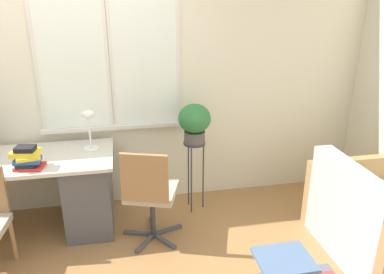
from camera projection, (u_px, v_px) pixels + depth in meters
ground_plane at (64, 250)px, 3.20m from camera, size 14.00×14.00×0.00m
wall_back_with_window at (59, 74)px, 3.44m from camera, size 9.00×0.12×2.70m
desk_lamp at (89, 122)px, 3.31m from camera, size 0.15×0.15×0.37m
book_stack at (27, 158)px, 2.99m from camera, size 0.26×0.19×0.19m
office_chair_swivel at (150, 193)px, 3.15m from camera, size 0.54×0.56×0.90m
couch_loveseat at (376, 224)px, 3.07m from camera, size 0.80×1.12×0.81m
plant_stand at (194, 154)px, 3.62m from camera, size 0.21×0.21×0.73m
potted_plant at (194, 121)px, 3.49m from camera, size 0.31×0.31×0.38m
folding_stool at (284, 263)px, 2.49m from camera, size 0.37×0.31×0.42m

